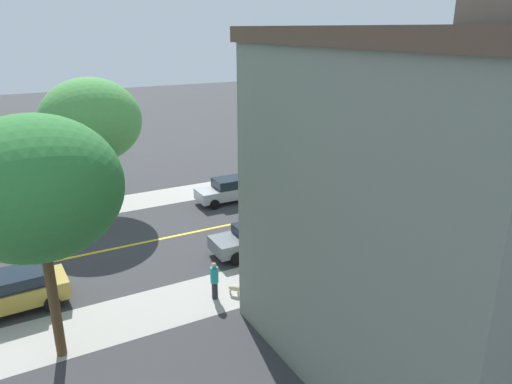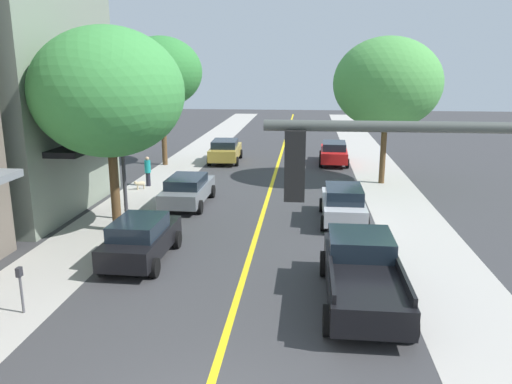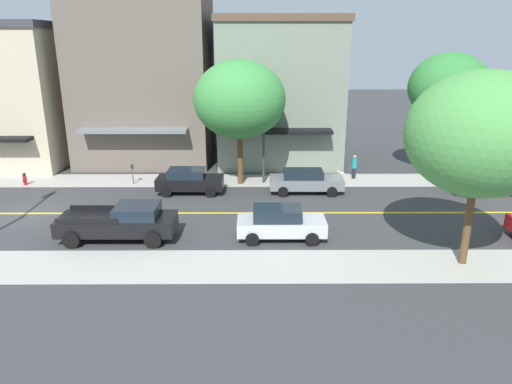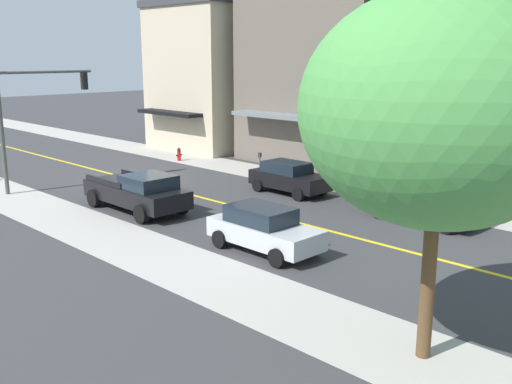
{
  "view_description": "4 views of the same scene",
  "coord_description": "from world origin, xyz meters",
  "px_view_note": "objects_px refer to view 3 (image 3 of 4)",
  "views": [
    {
      "loc": [
        -23.07,
        26.26,
        10.81
      ],
      "look_at": [
        1.14,
        13.0,
        1.27
      ],
      "focal_mm": 33.33,
      "sensor_mm": 36.0,
      "label": 1
    },
    {
      "loc": [
        1.9,
        -7.68,
        6.6
      ],
      "look_at": [
        -0.24,
        13.75,
        1.2
      ],
      "focal_mm": 35.69,
      "sensor_mm": 36.0,
      "label": 2
    },
    {
      "loc": [
        24.65,
        12.38,
        9.13
      ],
      "look_at": [
        2.44,
        12.51,
        2.01
      ],
      "focal_mm": 33.12,
      "sensor_mm": 36.0,
      "label": 3
    },
    {
      "loc": [
        17.58,
        27.35,
        6.71
      ],
      "look_at": [
        2.33,
        12.08,
        1.66
      ],
      "focal_mm": 41.26,
      "sensor_mm": 36.0,
      "label": 4
    }
  ],
  "objects_px": {
    "street_tree_left_near": "(240,100)",
    "street_tree_left_far": "(481,134)",
    "street_lamp": "(264,125)",
    "black_pickup_truck": "(121,222)",
    "gold_sedan_left_curb": "(485,180)",
    "silver_sedan_right_curb": "(280,223)",
    "street_tree_right_corner": "(449,87)",
    "small_dog": "(341,173)",
    "fire_hydrant": "(25,179)",
    "black_sedan_left_curb": "(189,181)",
    "parking_meter": "(132,171)",
    "pedestrian_teal_shirt": "(354,166)",
    "grey_sedan_left_curb": "(305,181)"
  },
  "relations": [
    {
      "from": "gold_sedan_left_curb",
      "to": "silver_sedan_right_curb",
      "type": "bearing_deg",
      "value": -153.64
    },
    {
      "from": "street_tree_left_far",
      "to": "small_dog",
      "type": "height_order",
      "value": "street_tree_left_far"
    },
    {
      "from": "black_sedan_left_curb",
      "to": "pedestrian_teal_shirt",
      "type": "bearing_deg",
      "value": 17.2
    },
    {
      "from": "street_lamp",
      "to": "small_dog",
      "type": "height_order",
      "value": "street_lamp"
    },
    {
      "from": "parking_meter",
      "to": "silver_sedan_right_curb",
      "type": "bearing_deg",
      "value": 45.29
    },
    {
      "from": "street_tree_left_near",
      "to": "black_sedan_left_curb",
      "type": "bearing_deg",
      "value": -56.82
    },
    {
      "from": "black_pickup_truck",
      "to": "street_lamp",
      "type": "bearing_deg",
      "value": 53.61
    },
    {
      "from": "street_lamp",
      "to": "small_dog",
      "type": "xyz_separation_m",
      "value": [
        -1.19,
        5.44,
        -3.57
      ]
    },
    {
      "from": "street_tree_left_near",
      "to": "gold_sedan_left_curb",
      "type": "distance_m",
      "value": 16.28
    },
    {
      "from": "street_tree_right_corner",
      "to": "gold_sedan_left_curb",
      "type": "xyz_separation_m",
      "value": [
        3.93,
        1.39,
        -5.32
      ]
    },
    {
      "from": "grey_sedan_left_curb",
      "to": "small_dog",
      "type": "xyz_separation_m",
      "value": [
        -3.33,
        2.85,
        -0.44
      ]
    },
    {
      "from": "street_tree_left_far",
      "to": "black_sedan_left_curb",
      "type": "xyz_separation_m",
      "value": [
        -9.92,
        -13.02,
        -4.8
      ]
    },
    {
      "from": "street_tree_left_far",
      "to": "small_dog",
      "type": "bearing_deg",
      "value": -167.77
    },
    {
      "from": "street_tree_left_far",
      "to": "black_sedan_left_curb",
      "type": "distance_m",
      "value": 17.06
    },
    {
      "from": "parking_meter",
      "to": "pedestrian_teal_shirt",
      "type": "distance_m",
      "value": 15.08
    },
    {
      "from": "black_sedan_left_curb",
      "to": "black_pickup_truck",
      "type": "bearing_deg",
      "value": -106.92
    },
    {
      "from": "gold_sedan_left_curb",
      "to": "black_pickup_truck",
      "type": "relative_size",
      "value": 0.82
    },
    {
      "from": "silver_sedan_right_curb",
      "to": "fire_hydrant",
      "type": "bearing_deg",
      "value": 151.54
    },
    {
      "from": "street_tree_left_near",
      "to": "small_dog",
      "type": "bearing_deg",
      "value": 100.93
    },
    {
      "from": "fire_hydrant",
      "to": "street_tree_left_near",
      "type": "bearing_deg",
      "value": 91.1
    },
    {
      "from": "silver_sedan_right_curb",
      "to": "gold_sedan_left_curb",
      "type": "distance_m",
      "value": 15.14
    },
    {
      "from": "street_tree_left_near",
      "to": "pedestrian_teal_shirt",
      "type": "relative_size",
      "value": 4.85
    },
    {
      "from": "street_lamp",
      "to": "gold_sedan_left_curb",
      "type": "height_order",
      "value": "street_lamp"
    },
    {
      "from": "fire_hydrant",
      "to": "pedestrian_teal_shirt",
      "type": "height_order",
      "value": "pedestrian_teal_shirt"
    },
    {
      "from": "silver_sedan_right_curb",
      "to": "pedestrian_teal_shirt",
      "type": "relative_size",
      "value": 2.55
    },
    {
      "from": "street_tree_left_far",
      "to": "street_lamp",
      "type": "relative_size",
      "value": 1.3
    },
    {
      "from": "fire_hydrant",
      "to": "gold_sedan_left_curb",
      "type": "relative_size",
      "value": 0.19
    },
    {
      "from": "street_tree_right_corner",
      "to": "parking_meter",
      "type": "height_order",
      "value": "street_tree_right_corner"
    },
    {
      "from": "parking_meter",
      "to": "small_dog",
      "type": "bearing_deg",
      "value": 95.56
    },
    {
      "from": "parking_meter",
      "to": "gold_sedan_left_curb",
      "type": "relative_size",
      "value": 0.29
    },
    {
      "from": "street_tree_left_far",
      "to": "gold_sedan_left_curb",
      "type": "relative_size",
      "value": 1.79
    },
    {
      "from": "gold_sedan_left_curb",
      "to": "small_dog",
      "type": "xyz_separation_m",
      "value": [
        -3.37,
        -8.45,
        -0.5
      ]
    },
    {
      "from": "silver_sedan_right_curb",
      "to": "grey_sedan_left_curb",
      "type": "bearing_deg",
      "value": 74.93
    },
    {
      "from": "street_tree_left_far",
      "to": "parking_meter",
      "type": "xyz_separation_m",
      "value": [
        -11.95,
        -17.06,
        -4.73
      ]
    },
    {
      "from": "street_lamp",
      "to": "grey_sedan_left_curb",
      "type": "xyz_separation_m",
      "value": [
        2.15,
        2.59,
        -3.12
      ]
    },
    {
      "from": "street_tree_left_near",
      "to": "street_tree_left_far",
      "type": "bearing_deg",
      "value": 39.52
    },
    {
      "from": "gold_sedan_left_curb",
      "to": "black_sedan_left_curb",
      "type": "xyz_separation_m",
      "value": [
        0.04,
        -18.59,
        -0.01
      ]
    },
    {
      "from": "grey_sedan_left_curb",
      "to": "silver_sedan_right_curb",
      "type": "height_order",
      "value": "silver_sedan_right_curb"
    },
    {
      "from": "silver_sedan_right_curb",
      "to": "black_sedan_left_curb",
      "type": "relative_size",
      "value": 1.02
    },
    {
      "from": "street_tree_left_near",
      "to": "parking_meter",
      "type": "bearing_deg",
      "value": -89.76
    },
    {
      "from": "black_pickup_truck",
      "to": "pedestrian_teal_shirt",
      "type": "distance_m",
      "value": 16.94
    },
    {
      "from": "fire_hydrant",
      "to": "gold_sedan_left_curb",
      "type": "height_order",
      "value": "gold_sedan_left_curb"
    },
    {
      "from": "street_tree_left_near",
      "to": "black_pickup_truck",
      "type": "xyz_separation_m",
      "value": [
        9.3,
        -5.48,
        -4.68
      ]
    },
    {
      "from": "street_lamp",
      "to": "black_pickup_truck",
      "type": "height_order",
      "value": "street_lamp"
    },
    {
      "from": "grey_sedan_left_curb",
      "to": "silver_sedan_right_curb",
      "type": "relative_size",
      "value": 1.08
    },
    {
      "from": "black_sedan_left_curb",
      "to": "small_dog",
      "type": "bearing_deg",
      "value": 19.53
    },
    {
      "from": "black_pickup_truck",
      "to": "black_sedan_left_curb",
      "type": "bearing_deg",
      "value": 72.36
    },
    {
      "from": "grey_sedan_left_curb",
      "to": "fire_hydrant",
      "type": "bearing_deg",
      "value": 175.3
    },
    {
      "from": "street_tree_left_far",
      "to": "grey_sedan_left_curb",
      "type": "height_order",
      "value": "street_tree_left_far"
    },
    {
      "from": "fire_hydrant",
      "to": "small_dog",
      "type": "distance_m",
      "value": 21.35
    }
  ]
}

